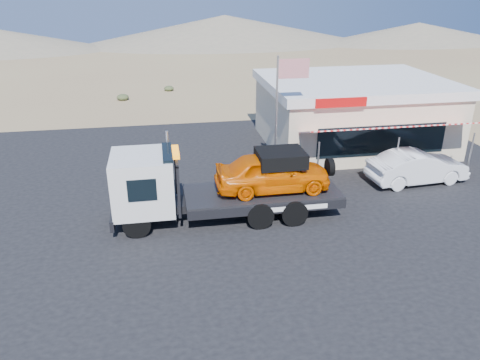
{
  "coord_description": "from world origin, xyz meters",
  "views": [
    {
      "loc": [
        -0.71,
        -16.41,
        9.19
      ],
      "look_at": [
        2.37,
        1.18,
        1.5
      ],
      "focal_mm": 35.0,
      "sensor_mm": 36.0,
      "label": 1
    }
  ],
  "objects_px": {
    "tow_truck": "(221,181)",
    "jerky_store": "(353,112)",
    "white_sedan": "(417,167)",
    "flagpole": "(281,105)"
  },
  "relations": [
    {
      "from": "jerky_store",
      "to": "flagpole",
      "type": "height_order",
      "value": "flagpole"
    },
    {
      "from": "tow_truck",
      "to": "jerky_store",
      "type": "bearing_deg",
      "value": 42.19
    },
    {
      "from": "white_sedan",
      "to": "jerky_store",
      "type": "height_order",
      "value": "jerky_store"
    },
    {
      "from": "tow_truck",
      "to": "jerky_store",
      "type": "distance_m",
      "value": 12.09
    },
    {
      "from": "white_sedan",
      "to": "flagpole",
      "type": "distance_m",
      "value": 7.31
    },
    {
      "from": "white_sedan",
      "to": "flagpole",
      "type": "height_order",
      "value": "flagpole"
    },
    {
      "from": "tow_truck",
      "to": "jerky_store",
      "type": "xyz_separation_m",
      "value": [
        8.95,
        8.12,
        0.34
      ]
    },
    {
      "from": "jerky_store",
      "to": "tow_truck",
      "type": "bearing_deg",
      "value": -137.81
    },
    {
      "from": "tow_truck",
      "to": "flagpole",
      "type": "distance_m",
      "value": 5.4
    },
    {
      "from": "jerky_store",
      "to": "flagpole",
      "type": "distance_m",
      "value": 7.36
    }
  ]
}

